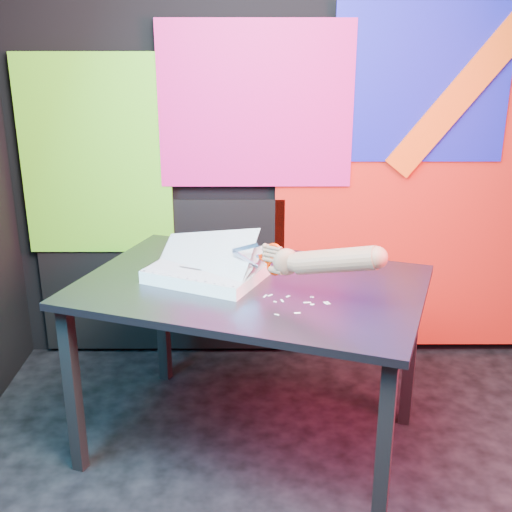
{
  "coord_description": "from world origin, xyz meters",
  "views": [
    {
      "loc": [
        -0.26,
        -1.73,
        1.69
      ],
      "look_at": [
        -0.25,
        0.61,
        0.87
      ],
      "focal_mm": 45.0,
      "sensor_mm": 36.0,
      "label": 1
    }
  ],
  "objects": [
    {
      "name": "backdrop",
      "position": [
        0.06,
        1.46,
        0.96
      ],
      "size": [
        2.88,
        0.05,
        2.08
      ],
      "color": "red",
      "rests_on": "ground"
    },
    {
      "name": "work_table",
      "position": [
        -0.27,
        0.63,
        0.67
      ],
      "size": [
        1.55,
        1.28,
        0.75
      ],
      "rotation": [
        0.0,
        0.0,
        -0.34
      ],
      "color": "black",
      "rests_on": "ground"
    },
    {
      "name": "scissors",
      "position": [
        -0.2,
        0.54,
        0.88
      ],
      "size": [
        0.19,
        0.13,
        0.13
      ],
      "rotation": [
        0.0,
        0.0,
        -0.57
      ],
      "color": "silver",
      "rests_on": "printout_stack"
    },
    {
      "name": "paper_clippings",
      "position": [
        -0.1,
        0.43,
        0.75
      ],
      "size": [
        0.25,
        0.19,
        0.0
      ],
      "color": "white",
      "rests_on": "work_table"
    },
    {
      "name": "printout_stack",
      "position": [
        -0.45,
        0.67,
        0.78
      ],
      "size": [
        0.52,
        0.47,
        0.23
      ],
      "rotation": [
        0.0,
        0.0,
        -0.44
      ],
      "color": "white",
      "rests_on": "work_table"
    },
    {
      "name": "room",
      "position": [
        0.0,
        0.0,
        1.35
      ],
      "size": [
        3.01,
        3.01,
        2.71
      ],
      "color": "black",
      "rests_on": "ground"
    },
    {
      "name": "hand_forearm",
      "position": [
        0.0,
        0.41,
        0.92
      ],
      "size": [
        0.42,
        0.29,
        0.18
      ],
      "rotation": [
        0.0,
        0.0,
        -0.57
      ],
      "color": "brown",
      "rests_on": "work_table"
    }
  ]
}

